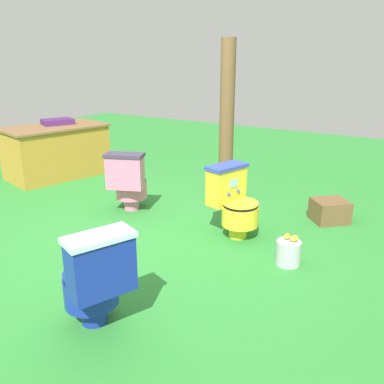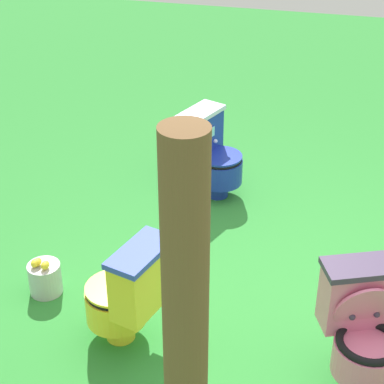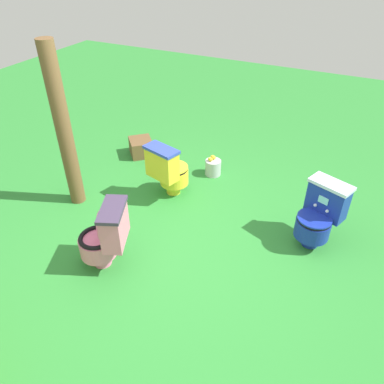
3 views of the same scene
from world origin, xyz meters
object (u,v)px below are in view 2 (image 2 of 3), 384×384
(toilet_blue, at_px, (211,154))
(toilet_yellow, at_px, (127,293))
(wooden_post, at_px, (186,352))
(lemon_bucket, at_px, (45,278))
(toilet_pink, at_px, (363,327))

(toilet_blue, xyz_separation_m, toilet_yellow, (1.86, -0.07, 0.00))
(toilet_yellow, distance_m, wooden_post, 1.32)
(toilet_blue, relative_size, wooden_post, 0.37)
(toilet_yellow, bearing_deg, lemon_bucket, 82.19)
(toilet_pink, bearing_deg, wooden_post, 31.59)
(wooden_post, bearing_deg, toilet_blue, -169.10)
(toilet_blue, xyz_separation_m, lemon_bucket, (1.56, -0.78, -0.25))
(toilet_pink, bearing_deg, lemon_bucket, -30.43)
(lemon_bucket, bearing_deg, wooden_post, 45.69)
(toilet_yellow, distance_m, lemon_bucket, 0.81)
(toilet_pink, xyz_separation_m, lemon_bucket, (-0.26, -2.06, -0.26))
(toilet_blue, relative_size, lemon_bucket, 2.63)
(toilet_blue, xyz_separation_m, wooden_post, (2.85, 0.55, 0.61))
(toilet_pink, bearing_deg, toilet_yellow, -21.34)
(toilet_blue, bearing_deg, toilet_pink, 55.93)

